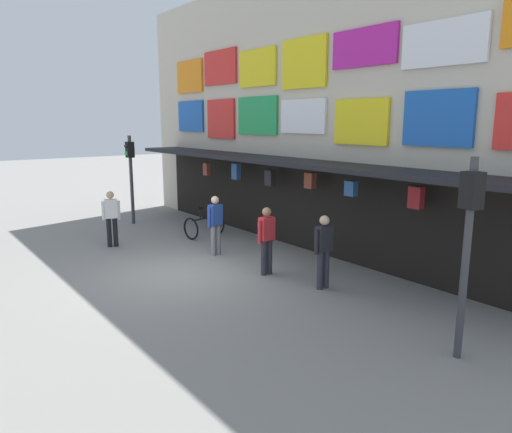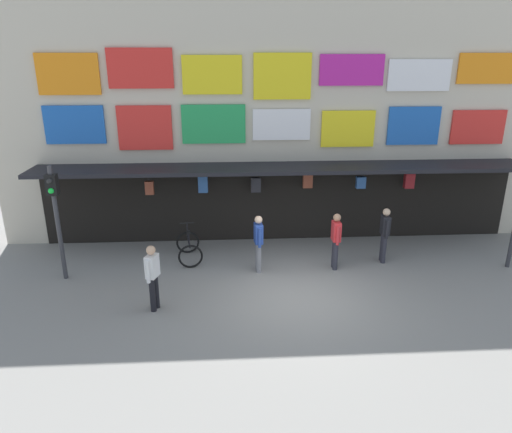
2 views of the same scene
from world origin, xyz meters
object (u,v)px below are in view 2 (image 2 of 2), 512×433
pedestrian_in_white (385,232)px  pedestrian_in_blue (153,274)px  bicycle_parked (189,248)px  traffic_light_near (55,205)px  pedestrian_in_yellow (258,240)px  pedestrian_in_purple (336,238)px

pedestrian_in_white → pedestrian_in_blue: same height
bicycle_parked → pedestrian_in_white: size_ratio=0.75×
traffic_light_near → bicycle_parked: bearing=16.9°
bicycle_parked → pedestrian_in_blue: bearing=-102.2°
pedestrian_in_white → pedestrian_in_blue: (-6.42, -2.40, 0.00)m
bicycle_parked → pedestrian_in_yellow: bearing=-23.2°
traffic_light_near → pedestrian_in_white: 9.26m
pedestrian_in_purple → pedestrian_in_blue: same height
traffic_light_near → pedestrian_in_yellow: bearing=1.5°
traffic_light_near → pedestrian_in_blue: 3.50m
traffic_light_near → pedestrian_in_yellow: traffic_light_near is taller
pedestrian_in_yellow → bicycle_parked: bearing=156.8°
bicycle_parked → pedestrian_in_blue: pedestrian_in_blue is taller
traffic_light_near → pedestrian_in_white: traffic_light_near is taller
pedestrian_in_white → pedestrian_in_purple: bearing=-166.0°
bicycle_parked → pedestrian_in_white: bearing=-4.3°
traffic_light_near → pedestrian_in_yellow: size_ratio=1.90×
bicycle_parked → pedestrian_in_blue: size_ratio=0.75×
pedestrian_in_purple → pedestrian_in_blue: bearing=-157.5°
bicycle_parked → pedestrian_in_yellow: 2.29m
traffic_light_near → pedestrian_in_purple: 7.71m
pedestrian_in_purple → traffic_light_near: bearing=-178.5°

